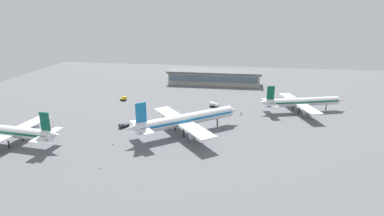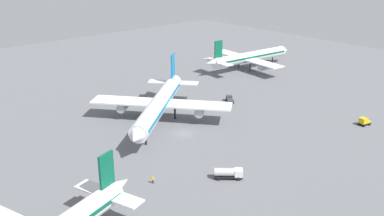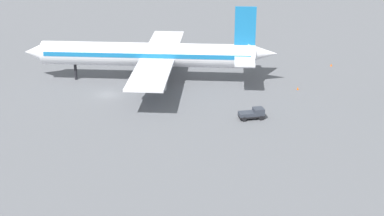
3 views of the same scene
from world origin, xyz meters
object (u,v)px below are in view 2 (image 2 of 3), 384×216
object	(u,v)px
airplane_taxiing	(249,57)
ground_crew_worker	(153,180)
baggage_tug	(364,121)
airplane_at_gate	(160,103)
safety_cone_mid_apron	(150,80)
pushback_tractor	(230,99)
fuel_truck	(228,173)
safety_cone_near_gate	(188,90)

from	to	relation	value
airplane_taxiing	ground_crew_worker	bearing A→B (deg)	-145.16
baggage_tug	airplane_at_gate	bearing A→B (deg)	-32.44
safety_cone_mid_apron	pushback_tractor	bearing A→B (deg)	-81.32
pushback_tractor	safety_cone_mid_apron	size ratio (longest dim) A/B	7.79
airplane_at_gate	airplane_taxiing	xyz separation A→B (m)	(64.52, 21.46, -0.64)
fuel_truck	safety_cone_mid_apron	size ratio (longest dim) A/B	9.84
pushback_tractor	fuel_truck	distance (m)	50.43
baggage_tug	safety_cone_near_gate	distance (m)	60.33
airplane_taxiing	fuel_truck	distance (m)	93.55
airplane_at_gate	pushback_tractor	world-z (taller)	airplane_at_gate
fuel_truck	ground_crew_worker	distance (m)	16.72
pushback_tractor	baggage_tug	bearing A→B (deg)	-123.77
airplane_taxiing	safety_cone_near_gate	world-z (taller)	airplane_taxiing
safety_cone_near_gate	safety_cone_mid_apron	world-z (taller)	same
airplane_at_gate	pushback_tractor	bearing A→B (deg)	137.46
ground_crew_worker	safety_cone_near_gate	size ratio (longest dim) A/B	2.78
ground_crew_worker	safety_cone_near_gate	world-z (taller)	ground_crew_worker
baggage_tug	fuel_truck	bearing A→B (deg)	6.12
baggage_tug	airplane_taxiing	bearing A→B (deg)	-97.39
airplane_at_gate	safety_cone_near_gate	world-z (taller)	airplane_at_gate
baggage_tug	safety_cone_mid_apron	distance (m)	79.03
safety_cone_mid_apron	baggage_tug	bearing A→B (deg)	-75.24
airplane_taxiing	safety_cone_near_gate	distance (m)	39.76
pushback_tractor	ground_crew_worker	distance (m)	56.35
airplane_at_gate	airplane_taxiing	world-z (taller)	airplane_at_gate
pushback_tractor	safety_cone_near_gate	world-z (taller)	pushback_tractor
safety_cone_mid_apron	ground_crew_worker	bearing A→B (deg)	-126.13
baggage_tug	ground_crew_worker	xyz separation A→B (m)	(-65.10, 14.81, -0.31)
baggage_tug	pushback_tractor	bearing A→B (deg)	-57.92
airplane_taxiing	pushback_tractor	distance (m)	43.65
ground_crew_worker	safety_cone_near_gate	distance (m)	64.56
baggage_tug	safety_cone_near_gate	xyz separation A→B (m)	(-17.00, 57.87, -0.86)
airplane_taxiing	pushback_tractor	xyz separation A→B (m)	(-36.66, -23.31, -4.19)
pushback_tractor	fuel_truck	world-z (taller)	fuel_truck
airplane_taxiing	baggage_tug	size ratio (longest dim) A/B	13.25
baggage_tug	fuel_truck	size ratio (longest dim) A/B	0.60
airplane_taxiing	safety_cone_near_gate	xyz separation A→B (m)	(-39.13, -5.11, -4.86)
ground_crew_worker	airplane_taxiing	bearing A→B (deg)	145.91
baggage_tug	ground_crew_worker	world-z (taller)	baggage_tug
airplane_taxiing	safety_cone_mid_apron	distance (m)	44.61
airplane_at_gate	baggage_tug	size ratio (longest dim) A/B	12.42
pushback_tractor	baggage_tug	xyz separation A→B (m)	(14.53, -39.67, 0.19)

